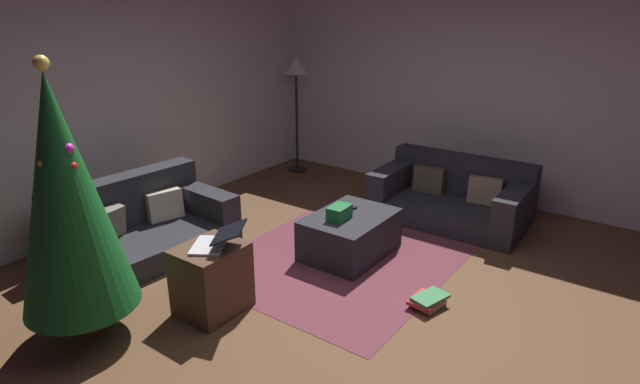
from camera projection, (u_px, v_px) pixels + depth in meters
ground_plane at (354, 306)px, 4.27m from camera, size 6.40×6.40×0.00m
rear_partition at (109, 107)px, 5.55m from camera, size 6.40×0.12×2.60m
corner_partition at (497, 96)px, 6.21m from camera, size 0.12×6.40×2.60m
couch_left at (141, 226)px, 5.12m from camera, size 1.67×1.05×0.74m
couch_right at (453, 196)px, 5.93m from camera, size 1.00×1.69×0.68m
ottoman at (350, 235)px, 5.08m from camera, size 0.92×0.67×0.41m
gift_box at (339, 213)px, 4.91m from camera, size 0.25×0.17×0.13m
tv_remote at (350, 206)px, 5.21m from camera, size 0.08×0.17×0.02m
christmas_tree at (65, 196)px, 3.51m from camera, size 0.81×0.81×2.05m
side_table at (212, 279)px, 4.12m from camera, size 0.52×0.44×0.57m
laptop at (216, 241)px, 4.00m from camera, size 0.49×0.51×0.18m
book_stack at (428, 300)px, 4.24m from camera, size 0.34×0.27×0.10m
corner_lamp at (296, 74)px, 7.22m from camera, size 0.36×0.36×1.66m
area_rug at (350, 253)px, 5.15m from camera, size 2.60×2.00×0.01m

